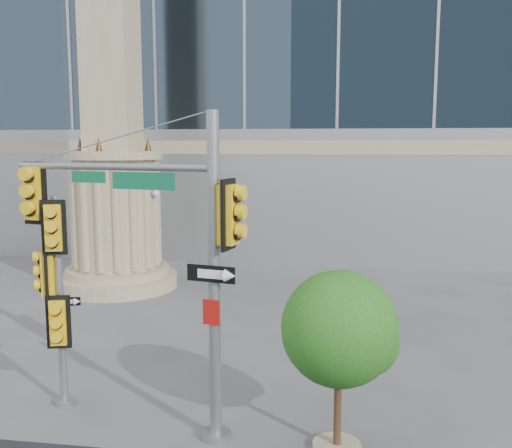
# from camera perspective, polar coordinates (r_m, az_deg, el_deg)

# --- Properties ---
(ground) EXTENTS (120.00, 120.00, 0.00)m
(ground) POSITION_cam_1_polar(r_m,az_deg,el_deg) (12.37, -2.94, -17.57)
(ground) COLOR #545456
(ground) RESTS_ON ground
(monument) EXTENTS (4.40, 4.40, 16.60)m
(monument) POSITION_cam_1_polar(r_m,az_deg,el_deg) (21.58, -14.07, 8.21)
(monument) COLOR tan
(monument) RESTS_ON ground
(main_signal_pole) EXTENTS (4.52, 1.33, 5.91)m
(main_signal_pole) POSITION_cam_1_polar(r_m,az_deg,el_deg) (10.45, -9.56, -1.34)
(main_signal_pole) COLOR slate
(main_signal_pole) RESTS_ON ground
(secondary_signal_pole) EXTENTS (0.80, 0.58, 4.34)m
(secondary_signal_pole) POSITION_cam_1_polar(r_m,az_deg,el_deg) (12.10, -19.41, -5.81)
(secondary_signal_pole) COLOR slate
(secondary_signal_pole) RESTS_ON ground
(street_tree) EXTENTS (2.06, 2.01, 3.21)m
(street_tree) POSITION_cam_1_polar(r_m,az_deg,el_deg) (10.07, 8.54, -10.76)
(street_tree) COLOR tan
(street_tree) RESTS_ON ground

